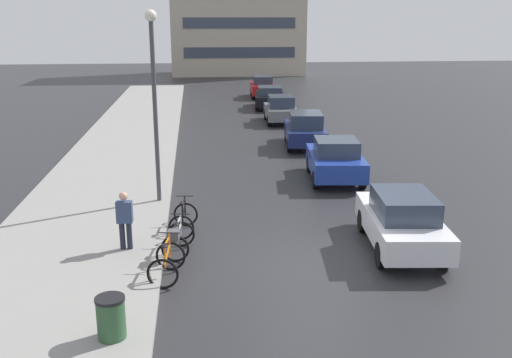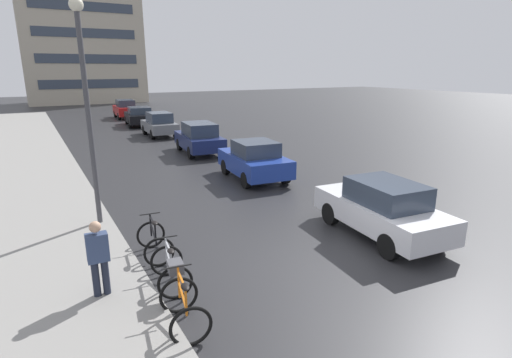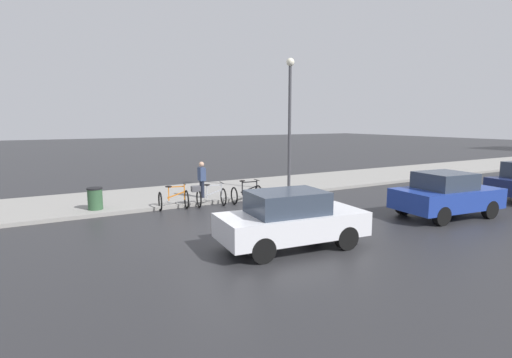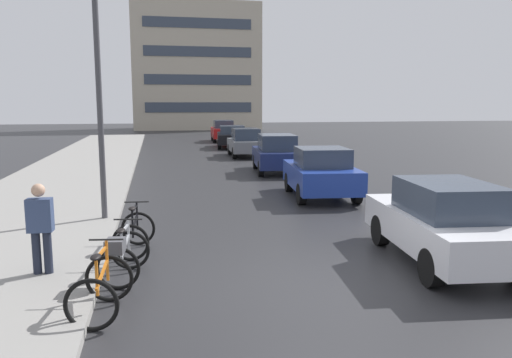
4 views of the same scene
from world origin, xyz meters
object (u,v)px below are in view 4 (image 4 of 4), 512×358
bicycle_nearest (101,288)px  bicycle_third (134,233)px  car_red (223,131)px  car_blue (321,173)px  car_white (444,222)px  car_black (232,136)px  pedestrian (41,227)px  car_navy (276,153)px  car_grey (245,142)px  streetlamp (98,68)px  bicycle_second (122,254)px

bicycle_nearest → bicycle_third: bearing=83.4°
car_red → car_blue: bearing=-90.3°
car_white → bicycle_nearest: bearing=-168.7°
car_blue → car_black: size_ratio=0.89×
bicycle_third → pedestrian: (-1.45, -1.38, 0.54)m
car_navy → pedestrian: pedestrian is taller
car_grey → streetlamp: (-6.29, -14.96, 3.01)m
car_grey → pedestrian: (-6.91, -19.05, 0.14)m
car_blue → car_red: bearing=89.7°
car_black → car_grey: bearing=-91.2°
car_black → streetlamp: streetlamp is taller
bicycle_third → pedestrian: 2.07m
car_white → car_grey: bearing=90.8°
bicycle_nearest → pedestrian: size_ratio=0.69×
car_white → car_blue: bearing=90.8°
bicycle_nearest → car_blue: car_blue is taller
car_white → car_blue: size_ratio=1.05×
bicycle_nearest → car_navy: 15.24m
car_grey → streetlamp: streetlamp is taller
car_navy → bicycle_second: bearing=-114.4°
car_blue → car_grey: size_ratio=1.03×
car_red → streetlamp: size_ratio=0.63×
bicycle_nearest → pedestrian: bearing=124.0°
car_grey → streetlamp: 16.51m
bicycle_second → car_grey: 20.15m
bicycle_third → car_grey: car_grey is taller
car_red → streetlamp: (-6.58, -26.44, 2.97)m
bicycle_third → car_red: 29.71m
bicycle_nearest → car_grey: 21.49m
car_blue → pedestrian: (-7.07, -6.37, 0.15)m
car_navy → streetlamp: (-6.46, -8.29, 2.98)m
bicycle_nearest → bicycle_third: 3.04m
car_white → bicycle_second: bearing=178.8°
bicycle_third → car_grey: 18.50m
bicycle_nearest → car_navy: (5.98, 14.01, 0.43)m
streetlamp → car_navy: bearing=52.1°
bicycle_third → car_black: 24.17m
bicycle_nearest → streetlamp: bearing=94.8°
car_black → car_red: (0.17, 5.64, 0.07)m
car_white → streetlamp: bearing=145.4°
bicycle_second → car_red: bearing=79.2°
car_navy → bicycle_third: bearing=-117.1°
bicycle_third → streetlamp: 4.43m
streetlamp → car_blue: bearing=19.5°
bicycle_nearest → car_red: size_ratio=0.30×
car_navy → car_black: 12.51m
car_navy → streetlamp: streetlamp is taller
bicycle_third → car_blue: (5.62, 4.99, 0.39)m
bicycle_second → car_red: size_ratio=0.35×
car_white → car_blue: car_blue is taller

